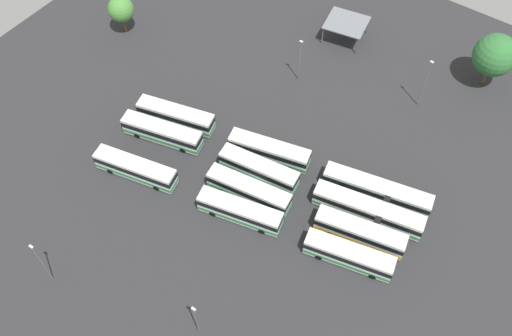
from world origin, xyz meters
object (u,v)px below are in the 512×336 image
at_px(bus_row1_slot3, 240,211).
at_px(bus_row0_slot2, 360,232).
at_px(tree_south_edge, 495,55).
at_px(bus_row2_slot0, 176,116).
at_px(bus_row0_slot1, 368,210).
at_px(lamp_post_far_corner, 425,82).
at_px(bus_row1_slot1, 259,169).
at_px(lamp_post_near_entrance, 42,262).
at_px(bus_row0_slot0, 377,190).
at_px(bus_row2_slot3, 136,168).
at_px(bus_row1_slot2, 249,190).
at_px(lamp_post_mid_lot, 196,320).
at_px(bus_row1_slot0, 269,150).
at_px(lamp_post_by_building, 300,59).
at_px(bus_row0_slot3, 349,255).
at_px(bus_row2_slot1, 162,132).
at_px(tree_east_edge, 121,9).
at_px(maintenance_shelter, 346,23).

bearing_deg(bus_row1_slot3, bus_row0_slot2, -156.23).
distance_m(bus_row0_slot2, tree_south_edge, 38.71).
bearing_deg(bus_row2_slot0, bus_row0_slot1, -176.21).
height_order(bus_row0_slot2, lamp_post_far_corner, lamp_post_far_corner).
xyz_separation_m(bus_row1_slot1, lamp_post_near_entrance, (12.78, 29.52, 3.29)).
bearing_deg(bus_row0_slot0, bus_row2_slot3, 29.01).
bearing_deg(bus_row0_slot2, lamp_post_far_corner, -81.17).
height_order(bus_row1_slot2, bus_row1_slot3, same).
distance_m(bus_row0_slot0, lamp_post_mid_lot, 31.98).
relative_size(bus_row1_slot0, bus_row1_slot3, 1.02).
distance_m(bus_row1_slot0, bus_row1_slot2, 7.80).
relative_size(bus_row0_slot0, bus_row0_slot1, 1.00).
distance_m(bus_row2_slot0, lamp_post_by_building, 22.40).
height_order(bus_row1_slot0, lamp_post_by_building, lamp_post_by_building).
bearing_deg(bus_row2_slot3, bus_row0_slot0, -150.99).
xyz_separation_m(bus_row2_slot0, lamp_post_near_entrance, (-3.96, 30.42, 3.29)).
relative_size(bus_row1_slot0, bus_row2_slot3, 0.99).
distance_m(bus_row0_slot2, lamp_post_mid_lot, 25.40).
height_order(bus_row0_slot3, lamp_post_by_building, lamp_post_by_building).
bearing_deg(bus_row2_slot3, lamp_post_near_entrance, 96.58).
height_order(bus_row1_slot0, bus_row1_slot1, same).
bearing_deg(lamp_post_near_entrance, bus_row2_slot1, -82.45).
xyz_separation_m(bus_row0_slot1, bus_row0_slot2, (-0.77, 3.78, -0.00)).
bearing_deg(bus_row0_slot0, tree_east_edge, -5.87).
xyz_separation_m(bus_row0_slot2, bus_row2_slot0, (34.18, -1.56, -0.00)).
bearing_deg(lamp_post_mid_lot, bus_row1_slot2, -71.76).
height_order(bus_row0_slot1, lamp_post_mid_lot, lamp_post_mid_lot).
xyz_separation_m(bus_row2_slot0, bus_row2_slot3, (-1.77, 11.36, 0.00)).
relative_size(bus_row1_slot0, lamp_post_by_building, 1.50).
distance_m(bus_row1_slot2, bus_row2_slot1, 17.30).
distance_m(bus_row1_slot3, bus_row2_slot0, 20.52).
bearing_deg(lamp_post_near_entrance, bus_row0_slot3, -140.93).
bearing_deg(bus_row1_slot2, bus_row0_slot2, -168.93).
bearing_deg(bus_row1_slot3, bus_row0_slot1, -144.22).
bearing_deg(bus_row0_slot1, bus_row0_slot0, -81.38).
xyz_separation_m(bus_row1_slot0, lamp_post_by_building, (5.38, -16.64, 2.90)).
bearing_deg(bus_row0_slot1, bus_row1_slot2, 24.02).
height_order(maintenance_shelter, lamp_post_near_entrance, lamp_post_near_entrance).
bearing_deg(bus_row0_slot3, bus_row1_slot2, -2.38).
bearing_deg(maintenance_shelter, bus_row1_slot3, 99.38).
relative_size(bus_row0_slot1, lamp_post_by_building, 1.88).
height_order(bus_row1_slot0, bus_row1_slot2, same).
bearing_deg(lamp_post_by_building, bus_row0_slot2, 138.18).
xyz_separation_m(bus_row0_slot1, maintenance_shelter, (21.50, -30.74, 1.67)).
relative_size(maintenance_shelter, lamp_post_near_entrance, 0.88).
bearing_deg(maintenance_shelter, bus_row2_slot1, 72.68).
height_order(bus_row0_slot2, maintenance_shelter, maintenance_shelter).
distance_m(bus_row2_slot1, maintenance_shelter, 38.56).
distance_m(bus_row1_slot2, tree_south_edge, 45.95).
bearing_deg(lamp_post_by_building, maintenance_shelter, -95.27).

